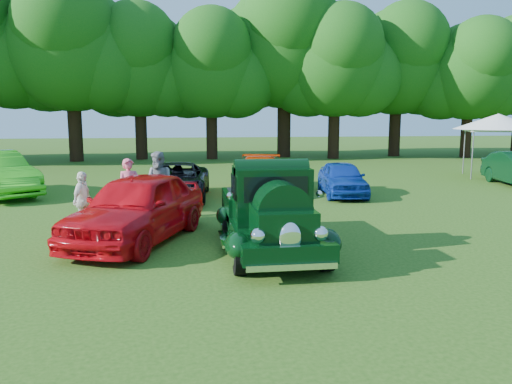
{
  "coord_description": "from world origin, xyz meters",
  "views": [
    {
      "loc": [
        -1.52,
        -11.07,
        3.06
      ],
      "look_at": [
        0.3,
        1.54,
        1.1
      ],
      "focal_mm": 35.0,
      "sensor_mm": 36.0,
      "label": 1
    }
  ],
  "objects": [
    {
      "name": "ground",
      "position": [
        0.0,
        0.0,
        0.0
      ],
      "size": [
        120.0,
        120.0,
        0.0
      ],
      "primitive_type": "plane",
      "color": "#244C11",
      "rests_on": "ground"
    },
    {
      "name": "tree_line",
      "position": [
        -1.09,
        24.11,
        7.18
      ],
      "size": [
        63.66,
        11.75,
        12.48
      ],
      "color": "#321B10",
      "rests_on": "ground"
    },
    {
      "name": "canopy_tent",
      "position": [
        13.87,
        11.83,
        2.74
      ],
      "size": [
        5.48,
        5.48,
        3.15
      ],
      "rotation": [
        0.0,
        0.0,
        -0.39
      ],
      "color": "white",
      "rests_on": "ground"
    },
    {
      "name": "hero_pickup",
      "position": [
        0.36,
        -0.12,
        0.84
      ],
      "size": [
        2.31,
        4.95,
        1.94
      ],
      "color": "black",
      "rests_on": "ground"
    },
    {
      "name": "spectator_pink",
      "position": [
        -3.13,
        3.78,
        0.91
      ],
      "size": [
        0.74,
        0.57,
        1.82
      ],
      "primitive_type": "imported",
      "rotation": [
        0.0,
        0.0,
        0.22
      ],
      "color": "#DD5B73",
      "rests_on": "ground"
    },
    {
      "name": "back_car_blue",
      "position": [
        4.49,
        7.32,
        0.66
      ],
      "size": [
        2.03,
        4.02,
        1.31
      ],
      "primitive_type": "imported",
      "rotation": [
        0.0,
        0.0,
        -0.13
      ],
      "color": "#0D2E94",
      "rests_on": "ground"
    },
    {
      "name": "red_convertible",
      "position": [
        -2.68,
        1.17,
        0.84
      ],
      "size": [
        3.69,
        5.32,
        1.68
      ],
      "primitive_type": "imported",
      "rotation": [
        0.0,
        0.0,
        -0.38
      ],
      "color": "red",
      "rests_on": "ground"
    },
    {
      "name": "back_car_orange",
      "position": [
        1.46,
        8.52,
        0.7
      ],
      "size": [
        2.79,
        5.13,
        1.41
      ],
      "primitive_type": "imported",
      "rotation": [
        0.0,
        0.0,
        -0.18
      ],
      "color": "#EF3F08",
      "rests_on": "ground"
    },
    {
      "name": "back_car_black",
      "position": [
        -1.81,
        7.36,
        0.66
      ],
      "size": [
        2.62,
        4.96,
        1.33
      ],
      "primitive_type": "imported",
      "rotation": [
        0.0,
        0.0,
        -0.09
      ],
      "color": "black",
      "rests_on": "ground"
    },
    {
      "name": "spectator_white",
      "position": [
        -4.23,
        2.57,
        0.8
      ],
      "size": [
        0.6,
        1.0,
        1.59
      ],
      "primitive_type": "imported",
      "rotation": [
        0.0,
        0.0,
        1.33
      ],
      "color": "white",
      "rests_on": "ground"
    },
    {
      "name": "spectator_grey",
      "position": [
        -2.29,
        4.55,
        0.98
      ],
      "size": [
        1.19,
        1.11,
        1.96
      ],
      "primitive_type": "imported",
      "rotation": [
        0.0,
        0.0,
        -0.5
      ],
      "color": "gray",
      "rests_on": "ground"
    }
  ]
}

